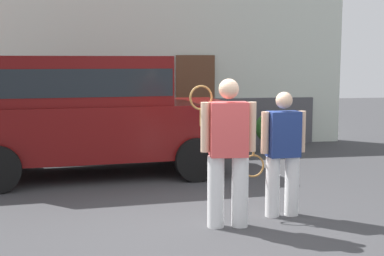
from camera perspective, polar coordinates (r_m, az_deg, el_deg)
The scene contains 6 objects.
ground_plane at distance 6.36m, azimuth 2.33°, elevation -10.79°, with size 40.00×40.00×0.00m, color #38383A.
house_frontage at distance 12.18m, azimuth -4.06°, elevation 5.67°, with size 9.05×0.40×3.47m.
parked_suv at distance 9.23m, azimuth -11.07°, elevation 2.01°, with size 4.73×2.43×2.05m.
tennis_player_man at distance 6.21m, azimuth 3.92°, elevation -2.44°, with size 0.79×0.31×1.77m.
tennis_player_woman at distance 6.75m, azimuth 9.78°, elevation -2.64°, with size 0.86×0.26×1.59m.
potted_plant_by_porch at distance 11.49m, azimuth 8.47°, elevation -0.25°, with size 0.66×0.66×0.86m.
Camera 1 is at (-1.34, -5.90, 1.98)m, focal length 49.19 mm.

